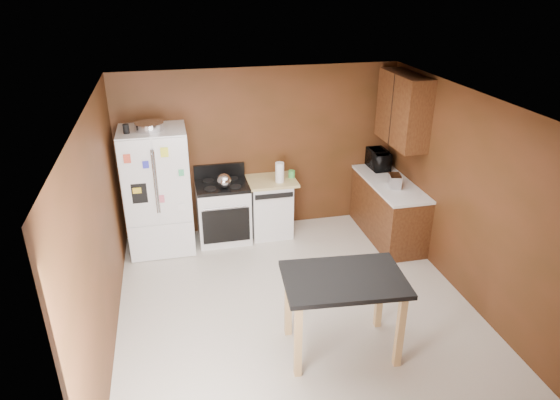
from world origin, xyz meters
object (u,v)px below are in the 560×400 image
object	(u,v)px
kettle	(224,181)
toaster	(395,181)
microwave	(378,160)
paper_towel	(280,172)
green_canister	(292,174)
dishwasher	(270,206)
pen_cup	(126,129)
gas_range	(223,211)
refrigerator	(158,191)
roasting_pan	(149,126)
island	(343,289)

from	to	relation	value
kettle	toaster	xyz separation A→B (m)	(2.39, -0.51, -0.01)
microwave	paper_towel	bearing A→B (deg)	96.33
green_canister	dishwasher	size ratio (longest dim) A/B	0.12
microwave	dishwasher	distance (m)	1.85
toaster	paper_towel	bearing A→B (deg)	174.34
microwave	dishwasher	xyz separation A→B (m)	(-1.76, -0.10, -0.58)
pen_cup	gas_range	distance (m)	1.86
toaster	gas_range	xyz separation A→B (m)	(-2.41, 0.66, -0.53)
pen_cup	paper_towel	size ratio (longest dim) A/B	0.40
microwave	gas_range	xyz separation A→B (m)	(-2.48, -0.12, -0.57)
toaster	green_canister	bearing A→B (deg)	166.69
pen_cup	green_canister	world-z (taller)	pen_cup
refrigerator	gas_range	xyz separation A→B (m)	(0.91, 0.06, -0.44)
kettle	toaster	distance (m)	2.44
green_canister	gas_range	world-z (taller)	gas_range
kettle	microwave	bearing A→B (deg)	6.23
roasting_pan	dishwasher	world-z (taller)	roasting_pan
gas_range	dishwasher	distance (m)	0.72
refrigerator	toaster	bearing A→B (deg)	-10.17
kettle	gas_range	bearing A→B (deg)	98.16
green_canister	gas_range	bearing A→B (deg)	-177.43
paper_towel	pen_cup	bearing A→B (deg)	-177.57
microwave	kettle	bearing A→B (deg)	95.25
kettle	gas_range	distance (m)	0.56
microwave	gas_range	size ratio (longest dim) A/B	0.44
toaster	microwave	xyz separation A→B (m)	(0.07, 0.78, 0.04)
paper_towel	microwave	xyz separation A→B (m)	(1.63, 0.21, -0.01)
gas_range	pen_cup	bearing A→B (deg)	-171.75
kettle	island	bearing A→B (deg)	-70.78
dishwasher	microwave	bearing A→B (deg)	3.12
gas_range	island	size ratio (longest dim) A/B	0.85
pen_cup	dishwasher	size ratio (longest dim) A/B	0.14
kettle	gas_range	world-z (taller)	kettle
roasting_pan	toaster	distance (m)	3.49
roasting_pan	green_canister	bearing A→B (deg)	3.56
roasting_pan	green_canister	size ratio (longest dim) A/B	3.60
roasting_pan	pen_cup	distance (m)	0.31
dishwasher	gas_range	bearing A→B (deg)	-178.06
green_canister	island	xyz separation A→B (m)	(-0.14, -2.77, -0.17)
roasting_pan	green_canister	xyz separation A→B (m)	(1.99, 0.12, -0.90)
roasting_pan	microwave	distance (m)	3.51
pen_cup	gas_range	bearing A→B (deg)	8.25
paper_towel	island	distance (m)	2.65
kettle	microwave	size ratio (longest dim) A/B	0.44
kettle	dishwasher	size ratio (longest dim) A/B	0.24
gas_range	island	bearing A→B (deg)	-71.36
paper_towel	toaster	world-z (taller)	paper_towel
refrigerator	dishwasher	world-z (taller)	refrigerator
refrigerator	gas_range	size ratio (longest dim) A/B	1.64
dishwasher	island	xyz separation A→B (m)	(0.20, -2.75, 0.32)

